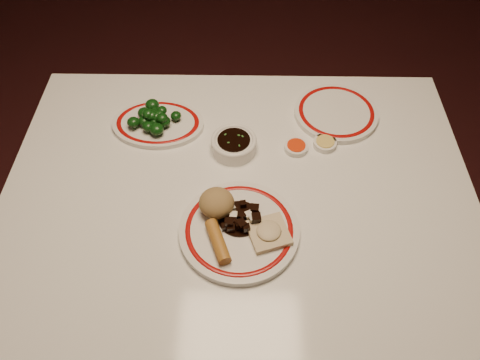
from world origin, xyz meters
name	(u,v)px	position (x,y,z in m)	size (l,w,h in m)	color
ground	(239,309)	(0.00, 0.00, 0.00)	(7.00, 7.00, 0.00)	black
dining_table	(239,209)	(0.00, 0.00, 0.66)	(1.20, 0.90, 0.75)	white
main_plate	(239,230)	(0.00, -0.13, 0.76)	(0.30, 0.30, 0.02)	white
rice_mound	(217,203)	(-0.05, -0.08, 0.80)	(0.08, 0.08, 0.06)	#997848
spring_roll	(218,241)	(-0.04, -0.18, 0.78)	(0.03, 0.03, 0.11)	#AF732B
fried_wonton	(269,232)	(0.07, -0.15, 0.78)	(0.11, 0.11, 0.02)	#C9B78E
stirfry_heap	(239,219)	(0.00, -0.11, 0.78)	(0.10, 0.10, 0.03)	black
broccoli_plate	(158,124)	(-0.23, 0.22, 0.76)	(0.27, 0.24, 0.02)	white
broccoli_pile	(154,117)	(-0.24, 0.22, 0.79)	(0.15, 0.13, 0.05)	#23471C
soy_bowl	(234,145)	(-0.01, 0.13, 0.77)	(0.12, 0.12, 0.04)	white
sweet_sour_dish	(296,147)	(0.15, 0.14, 0.76)	(0.06, 0.06, 0.02)	white
mustard_dish	(325,143)	(0.23, 0.15, 0.76)	(0.06, 0.06, 0.02)	white
far_plate	(336,113)	(0.28, 0.27, 0.76)	(0.31, 0.31, 0.02)	white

